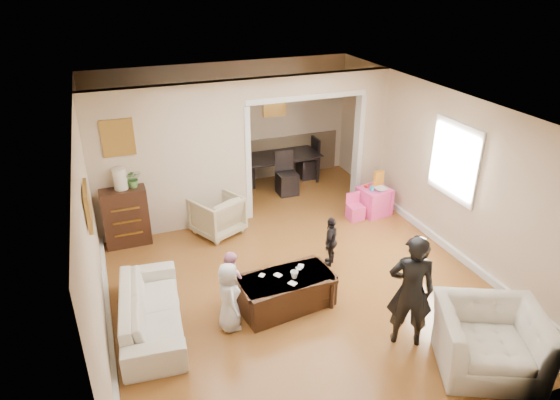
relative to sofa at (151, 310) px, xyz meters
name	(u,v)px	position (x,y,z in m)	size (l,w,h in m)	color
floor	(284,264)	(2.18, 0.80, -0.28)	(7.00, 7.00, 0.00)	#9C5E28
partition_left	(172,161)	(0.80, 2.60, 1.02)	(2.75, 0.18, 2.60)	#CAB394
partition_right	(369,136)	(4.65, 2.60, 1.02)	(0.55, 0.18, 2.60)	#CAB394
partition_header	(306,84)	(3.28, 2.60, 2.14)	(2.22, 0.18, 0.35)	#CAB394
window_pane	(455,160)	(4.91, 0.40, 1.27)	(0.03, 0.95, 1.10)	white
framed_art_partition	(118,138)	(-0.02, 2.50, 1.57)	(0.45, 0.03, 0.55)	brown
framed_art_sofa_wall	(88,206)	(-0.53, 0.20, 1.52)	(0.03, 0.55, 0.40)	brown
framed_art_alcove	(275,102)	(3.28, 4.24, 1.42)	(0.45, 0.03, 0.55)	brown
sofa	(151,310)	(0.00, 0.00, 0.00)	(1.92, 0.75, 0.56)	beige
armchair_back	(217,215)	(1.43, 2.17, 0.07)	(0.76, 0.78, 0.71)	tan
armchair_front	(489,340)	(3.63, -2.10, 0.10)	(1.18, 1.03, 0.77)	beige
dresser	(126,216)	(-0.09, 2.38, 0.23)	(0.74, 0.42, 1.02)	#32190F
table_lamp	(120,179)	(-0.09, 2.38, 0.92)	(0.22, 0.22, 0.36)	beige
potted_plant	(133,178)	(0.11, 2.38, 0.89)	(0.28, 0.24, 0.31)	#4A7936
coffee_table	(286,292)	(1.81, -0.20, -0.04)	(1.28, 0.64, 0.48)	#341D10
coffee_cup	(294,275)	(1.91, -0.25, 0.25)	(0.11, 0.11, 0.10)	silver
play_table	(374,201)	(4.43, 1.87, -0.02)	(0.53, 0.53, 0.51)	#FD4299
cereal_box	(379,179)	(4.55, 1.97, 0.38)	(0.20, 0.07, 0.30)	yellow
cyan_cup	(372,189)	(4.33, 1.82, 0.27)	(0.08, 0.08, 0.08)	#23A3B0
toy_block	(366,186)	(4.31, 1.99, 0.26)	(0.08, 0.06, 0.05)	red
play_bowl	(381,189)	(4.48, 1.75, 0.26)	(0.24, 0.24, 0.06)	silver
dining_table	(276,168)	(3.19, 3.93, 0.04)	(1.83, 1.02, 0.64)	black
adult_person	(411,291)	(2.97, -1.40, 0.49)	(0.56, 0.37, 1.55)	black
child_kneel_a	(229,297)	(0.96, -0.35, 0.20)	(0.47, 0.31, 0.97)	silver
child_kneel_b	(231,279)	(1.11, 0.10, 0.15)	(0.42, 0.33, 0.86)	#F79ABD
child_toddler	(331,241)	(2.86, 0.55, 0.14)	(0.49, 0.20, 0.84)	black
craft_papers	(287,274)	(1.85, -0.14, 0.20)	(0.70, 0.48, 0.00)	white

